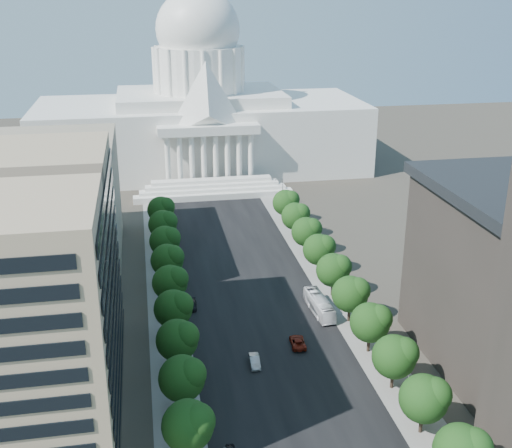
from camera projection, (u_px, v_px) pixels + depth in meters
road_asphalt at (241, 268)px, 157.89m from camera, size 30.00×260.00×0.01m
sidewalk_left at (163, 274)px, 154.73m from camera, size 8.00×260.00×0.02m
sidewalk_right at (315, 263)px, 161.05m from camera, size 8.00×260.00×0.02m
capitol at (201, 116)px, 238.44m from camera, size 120.00×56.00×73.00m
office_block_left_far at (36, 209)px, 153.90m from camera, size 38.00×52.00×30.00m
tree_l_b at (190, 424)px, 91.65m from camera, size 7.79×7.60×9.97m
tree_l_c at (184, 377)px, 102.72m from camera, size 7.79×7.60×9.97m
tree_l_d at (179, 339)px, 113.79m from camera, size 7.79×7.60×9.97m
tree_l_e at (175, 308)px, 124.86m from camera, size 7.79×7.60×9.97m
tree_l_f at (171, 282)px, 135.93m from camera, size 7.79×7.60×9.97m
tree_l_g at (169, 259)px, 146.99m from camera, size 7.79×7.60×9.97m
tree_l_h at (166, 240)px, 158.06m from camera, size 7.79×7.60×9.97m
tree_l_i at (164, 224)px, 169.13m from camera, size 7.79×7.60×9.97m
tree_l_j at (162, 209)px, 180.20m from camera, size 7.79×7.60×9.97m
tree_r_b at (426, 398)px, 97.64m from camera, size 7.79×7.60×9.97m
tree_r_c at (396, 356)px, 108.71m from camera, size 7.79×7.60×9.97m
tree_r_d at (372, 321)px, 119.78m from camera, size 7.79×7.60×9.97m
tree_r_e at (352, 293)px, 130.84m from camera, size 7.79×7.60×9.97m
tree_r_f at (335, 269)px, 141.91m from camera, size 7.79×7.60×9.97m
tree_r_g at (320, 249)px, 152.98m from camera, size 7.79×7.60×9.97m
tree_r_h at (308, 231)px, 164.05m from camera, size 7.79×7.60×9.97m
tree_r_i at (297, 215)px, 175.12m from camera, size 7.79×7.60×9.97m
tree_r_j at (287, 202)px, 186.19m from camera, size 7.79×7.60×9.97m
streetlight_b at (407, 361)px, 108.45m from camera, size 2.61×0.44×9.00m
streetlight_c at (359, 295)px, 131.50m from camera, size 2.61×0.44×9.00m
streetlight_d at (325, 249)px, 154.56m from camera, size 2.61×0.44×9.00m
streetlight_e at (300, 215)px, 177.62m from camera, size 2.61×0.44×9.00m
streetlight_f at (281, 188)px, 200.68m from camera, size 2.61×0.44×9.00m
car_silver at (255, 361)px, 117.33m from camera, size 1.99×5.10×1.65m
car_red at (298, 342)px, 123.67m from camera, size 3.10×6.02×1.63m
car_dark_b at (192, 305)px, 138.17m from camera, size 2.27×4.85×1.37m
city_bus at (319, 305)px, 135.96m from camera, size 3.84×13.14×3.62m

